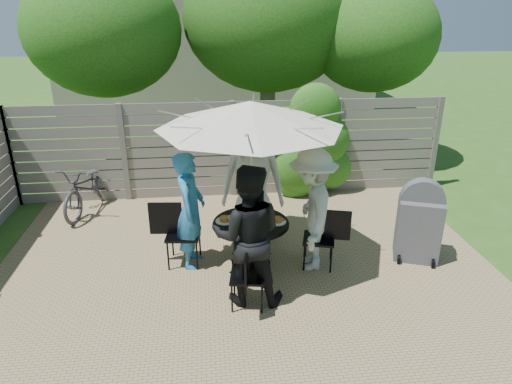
{
  "coord_description": "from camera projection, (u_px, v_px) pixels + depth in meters",
  "views": [
    {
      "loc": [
        -0.48,
        -5.24,
        3.47
      ],
      "look_at": [
        0.17,
        0.6,
        1.04
      ],
      "focal_mm": 32.0,
      "sensor_mm": 36.0,
      "label": 1
    }
  ],
  "objects": [
    {
      "name": "person_front",
      "position": [
        248.0,
        236.0,
        5.45
      ],
      "size": [
        0.97,
        0.8,
        1.8
      ],
      "primitive_type": "imported",
      "rotation": [
        0.0,
        0.0,
        3.0
      ],
      "color": "black",
      "rests_on": "ground"
    },
    {
      "name": "plate_left",
      "position": [
        225.0,
        220.0,
        6.3
      ],
      "size": [
        0.26,
        0.26,
        0.06
      ],
      "color": "white",
      "rests_on": "patio_table"
    },
    {
      "name": "chair_right",
      "position": [
        319.0,
        249.0,
        6.43
      ],
      "size": [
        0.67,
        0.52,
        0.88
      ],
      "rotation": [
        0.0,
        0.0,
        2.88
      ],
      "color": "black",
      "rests_on": "ground"
    },
    {
      "name": "umbrella",
      "position": [
        250.0,
        115.0,
        5.72
      ],
      "size": [
        2.75,
        2.75,
        2.36
      ],
      "rotation": [
        0.0,
        0.0,
        -0.14
      ],
      "color": "silver",
      "rests_on": "ground"
    },
    {
      "name": "chair_front",
      "position": [
        248.0,
        288.0,
        5.57
      ],
      "size": [
        0.47,
        0.65,
        0.86
      ],
      "rotation": [
        0.0,
        0.0,
        1.42
      ],
      "color": "black",
      "rests_on": "ground"
    },
    {
      "name": "backyard_envelope",
      "position": [
        220.0,
        33.0,
        14.65
      ],
      "size": [
        60.0,
        60.0,
        5.0
      ],
      "color": "#2A531A",
      "rests_on": "ground"
    },
    {
      "name": "glass_back",
      "position": [
        244.0,
        209.0,
        6.51
      ],
      "size": [
        0.07,
        0.07,
        0.14
      ],
      "primitive_type": "cylinder",
      "color": "silver",
      "rests_on": "patio_table"
    },
    {
      "name": "bicycle",
      "position": [
        88.0,
        187.0,
        8.13
      ],
      "size": [
        0.99,
        1.82,
        0.91
      ],
      "primitive_type": "imported",
      "rotation": [
        0.0,
        0.0,
        -0.24
      ],
      "color": "#333338",
      "rests_on": "ground"
    },
    {
      "name": "patio_table",
      "position": [
        251.0,
        235.0,
        6.38
      ],
      "size": [
        1.18,
        1.18,
        0.69
      ],
      "rotation": [
        0.0,
        0.0,
        -0.14
      ],
      "color": "black",
      "rests_on": "ground"
    },
    {
      "name": "chair_back",
      "position": [
        253.0,
        220.0,
        7.35
      ],
      "size": [
        0.46,
        0.62,
        0.83
      ],
      "rotation": [
        0.0,
        0.0,
        4.54
      ],
      "color": "black",
      "rests_on": "ground"
    },
    {
      "name": "coffee_cup",
      "position": [
        258.0,
        211.0,
        6.47
      ],
      "size": [
        0.08,
        0.08,
        0.12
      ],
      "primitive_type": "cylinder",
      "color": "#C6B293",
      "rests_on": "patio_table"
    },
    {
      "name": "glass_left",
      "position": [
        231.0,
        220.0,
        6.18
      ],
      "size": [
        0.07,
        0.07,
        0.14
      ],
      "primitive_type": "cylinder",
      "color": "silver",
      "rests_on": "patio_table"
    },
    {
      "name": "plate_right",
      "position": [
        277.0,
        221.0,
        6.28
      ],
      "size": [
        0.26,
        0.26,
        0.06
      ],
      "color": "white",
      "rests_on": "patio_table"
    },
    {
      "name": "plate_front",
      "position": [
        250.0,
        232.0,
        5.96
      ],
      "size": [
        0.26,
        0.26,
        0.06
      ],
      "color": "white",
      "rests_on": "patio_table"
    },
    {
      "name": "glass_right",
      "position": [
        270.0,
        214.0,
        6.36
      ],
      "size": [
        0.07,
        0.07,
        0.14
      ],
      "primitive_type": "cylinder",
      "color": "silver",
      "rests_on": "patio_table"
    },
    {
      "name": "person_right",
      "position": [
        312.0,
        210.0,
        6.2
      ],
      "size": [
        0.8,
        1.21,
        1.75
      ],
      "primitive_type": "imported",
      "rotation": [
        0.0,
        0.0,
        4.57
      ],
      "color": "beige",
      "rests_on": "ground"
    },
    {
      "name": "person_back",
      "position": [
        253.0,
        181.0,
        6.95
      ],
      "size": [
        1.03,
        0.75,
        1.94
      ],
      "primitive_type": "imported",
      "rotation": [
        0.0,
        0.0,
        6.14
      ],
      "color": "silver",
      "rests_on": "ground"
    },
    {
      "name": "bbq_grill",
      "position": [
        419.0,
        224.0,
        6.52
      ],
      "size": [
        0.73,
        0.65,
        1.23
      ],
      "rotation": [
        0.0,
        0.0,
        -0.36
      ],
      "color": "#4E4F53",
      "rests_on": "ground"
    },
    {
      "name": "plate_back",
      "position": [
        252.0,
        209.0,
        6.62
      ],
      "size": [
        0.26,
        0.26,
        0.06
      ],
      "color": "white",
      "rests_on": "patio_table"
    },
    {
      "name": "person_left",
      "position": [
        190.0,
        211.0,
        6.26
      ],
      "size": [
        0.49,
        0.66,
        1.68
      ],
      "primitive_type": "imported",
      "rotation": [
        0.0,
        0.0,
        7.71
      ],
      "color": "teal",
      "rests_on": "ground"
    },
    {
      "name": "syrup_jug",
      "position": [
        247.0,
        215.0,
        6.31
      ],
      "size": [
        0.09,
        0.09,
        0.16
      ],
      "primitive_type": "cylinder",
      "color": "#59280C",
      "rests_on": "patio_table"
    },
    {
      "name": "chair_left",
      "position": [
        183.0,
        246.0,
        6.48
      ],
      "size": [
        0.71,
        0.5,
        0.96
      ],
      "rotation": [
        0.0,
        0.0,
        6.19
      ],
      "color": "black",
      "rests_on": "ground"
    }
  ]
}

